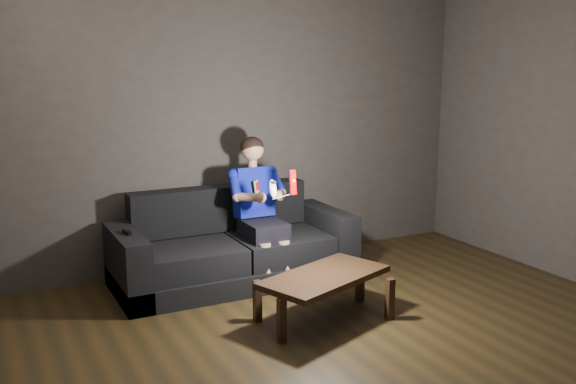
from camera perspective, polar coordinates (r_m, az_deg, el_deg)
floor at (r=4.19m, az=8.07°, el=-15.59°), size 5.00×5.00×0.00m
back_wall at (r=5.97m, az=-5.44°, el=6.22°), size 5.00×0.04×2.70m
sofa at (r=5.65m, az=-4.95°, el=-5.36°), size 2.05×0.89×0.79m
child at (r=5.59m, az=-2.64°, el=-0.67°), size 0.49×0.61×1.21m
wii_remote_red at (r=5.17m, az=0.41°, el=0.88°), size 0.06×0.08×0.20m
nunchuk_white at (r=5.10m, az=-1.37°, el=0.29°), size 0.07×0.10×0.16m
wii_remote_black at (r=5.24m, az=-14.13°, el=-3.48°), size 0.05×0.14×0.03m
coffee_table at (r=4.79m, az=3.23°, el=-7.84°), size 1.10×0.82×0.36m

